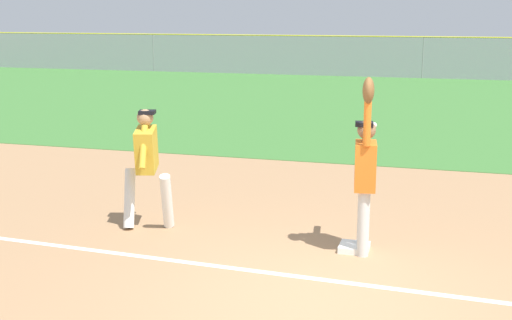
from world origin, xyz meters
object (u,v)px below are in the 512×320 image
(fielder, at_px, (365,168))
(baseball, at_px, (374,125))
(first_base, at_px, (354,247))
(parked_car_green, at_px, (508,61))
(parked_car_silver, at_px, (420,59))
(runner, at_px, (147,160))
(parked_car_tan, at_px, (324,58))

(fielder, bearing_deg, baseball, -113.95)
(first_base, bearing_deg, parked_car_green, 81.98)
(parked_car_silver, bearing_deg, fielder, -89.20)
(parked_car_green, bearing_deg, first_base, -97.31)
(first_base, xyz_separation_m, fielder, (0.11, -0.08, 1.08))
(first_base, relative_size, runner, 0.22)
(baseball, bearing_deg, parked_car_tan, 101.60)
(parked_car_silver, xyz_separation_m, parked_car_green, (4.23, -0.03, 0.00))
(parked_car_tan, bearing_deg, parked_car_silver, 12.06)
(fielder, xyz_separation_m, baseball, (0.06, 0.22, 0.52))
(runner, bearing_deg, first_base, -17.35)
(baseball, bearing_deg, parked_car_green, 82.31)
(fielder, height_order, parked_car_silver, fielder)
(baseball, height_order, parked_car_silver, baseball)
(fielder, height_order, baseball, fielder)
(fielder, xyz_separation_m, runner, (-3.07, 0.19, -0.12))
(first_base, height_order, parked_car_tan, parked_car_tan)
(parked_car_silver, bearing_deg, parked_car_tan, -173.51)
(parked_car_green, bearing_deg, fielder, -97.05)
(fielder, xyz_separation_m, parked_car_green, (3.69, 27.11, -0.45))
(first_base, distance_m, baseball, 1.61)
(fielder, distance_m, parked_car_silver, 27.15)
(parked_car_silver, bearing_deg, parked_car_green, -0.78)
(runner, bearing_deg, baseball, -14.64)
(first_base, xyz_separation_m, baseball, (0.18, 0.14, 1.60))
(first_base, distance_m, parked_car_green, 27.30)
(first_base, height_order, runner, runner)
(parked_car_silver, height_order, parked_car_green, same)
(runner, xyz_separation_m, parked_car_green, (6.76, 26.92, -0.32))
(runner, xyz_separation_m, parked_car_silver, (2.53, 26.96, -0.32))
(fielder, relative_size, parked_car_green, 0.52)
(parked_car_tan, xyz_separation_m, parked_car_green, (9.04, 0.54, 0.00))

